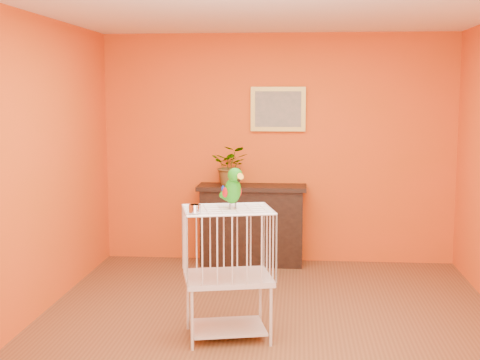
# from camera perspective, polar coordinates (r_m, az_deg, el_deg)

# --- Properties ---
(ground) EXTENTS (4.50, 4.50, 0.00)m
(ground) POSITION_cam_1_polar(r_m,az_deg,el_deg) (5.70, 2.41, -12.36)
(ground) COLOR brown
(ground) RESTS_ON ground
(room_shell) EXTENTS (4.50, 4.50, 4.50)m
(room_shell) POSITION_cam_1_polar(r_m,az_deg,el_deg) (5.38, 2.50, 3.73)
(room_shell) COLOR #EE5116
(room_shell) RESTS_ON ground
(console_cabinet) EXTENTS (1.22, 0.44, 0.90)m
(console_cabinet) POSITION_cam_1_polar(r_m,az_deg,el_deg) (7.56, 1.01, -3.84)
(console_cabinet) COLOR black
(console_cabinet) RESTS_ON ground
(potted_plant) EXTENTS (0.45, 0.48, 0.35)m
(potted_plant) POSITION_cam_1_polar(r_m,az_deg,el_deg) (7.46, -0.80, 0.86)
(potted_plant) COLOR #26722D
(potted_plant) RESTS_ON console_cabinet
(framed_picture) EXTENTS (0.62, 0.04, 0.50)m
(framed_picture) POSITION_cam_1_polar(r_m,az_deg,el_deg) (7.58, 3.27, 6.06)
(framed_picture) COLOR gold
(framed_picture) RESTS_ON room_shell
(birdcage) EXTENTS (0.77, 0.66, 1.04)m
(birdcage) POSITION_cam_1_polar(r_m,az_deg,el_deg) (5.30, -1.05, -7.80)
(birdcage) COLOR silver
(birdcage) RESTS_ON ground
(feed_cup) EXTENTS (0.09, 0.09, 0.06)m
(feed_cup) POSITION_cam_1_polar(r_m,az_deg,el_deg) (4.99, -3.87, -2.47)
(feed_cup) COLOR silver
(feed_cup) RESTS_ON birdcage
(parrot) EXTENTS (0.23, 0.27, 0.33)m
(parrot) POSITION_cam_1_polar(r_m,az_deg,el_deg) (5.17, -0.62, -0.66)
(parrot) COLOR #59544C
(parrot) RESTS_ON birdcage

